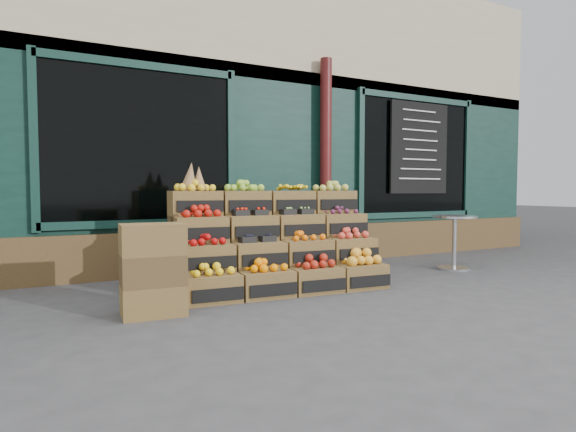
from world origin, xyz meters
name	(u,v)px	position (x,y,z in m)	size (l,w,h in m)	color
ground	(334,296)	(0.00, 0.00, 0.00)	(60.00, 60.00, 0.00)	#38383A
shop_facade	(192,128)	(0.00, 5.11, 2.40)	(12.00, 6.24, 4.80)	black
crate_display	(274,249)	(-0.35, 0.78, 0.46)	(2.45, 1.34, 1.48)	brown
spare_crates	(153,270)	(-1.93, 0.13, 0.43)	(0.60, 0.43, 0.85)	brown
bistro_table	(454,236)	(2.53, 0.65, 0.49)	(0.63, 0.63, 0.79)	silver
shopkeeper	(105,208)	(-1.96, 2.98, 0.90)	(0.66, 0.43, 1.81)	#134424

